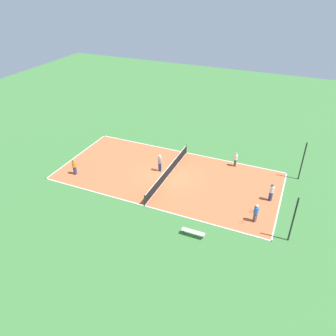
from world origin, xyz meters
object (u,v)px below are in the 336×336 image
player_near_blue (256,212)px  fence_post_back_right (293,220)px  bench (193,232)px  player_center_orange (74,166)px  tennis_net (168,171)px  player_far_white (272,191)px  tennis_ball_far_baseline (229,191)px  player_baseline_gray (160,162)px  fence_post_back_left (302,161)px  player_near_white (236,159)px  tennis_ball_midcourt (107,178)px

player_near_blue → fence_post_back_right: 3.01m
bench → player_center_orange: 13.67m
tennis_net → player_center_orange: size_ratio=6.06×
player_far_white → tennis_ball_far_baseline: bearing=-143.1°
player_baseline_gray → fence_post_back_left: (-3.90, 12.49, 0.85)m
bench → player_near_blue: player_near_blue is taller
bench → player_far_white: bearing=55.7°
player_near_blue → tennis_ball_far_baseline: player_near_blue is taller
player_center_orange → player_near_white: 15.61m
fence_post_back_right → player_near_white: bearing=-145.3°
tennis_net → player_baseline_gray: player_baseline_gray is taller
player_near_white → tennis_ball_far_baseline: 4.62m
player_far_white → tennis_ball_midcourt: bearing=-135.4°
player_baseline_gray → fence_post_back_left: fence_post_back_left is taller
player_center_orange → fence_post_back_right: (1.18, 19.70, 0.96)m
bench → tennis_ball_midcourt: bench is taller
player_near_blue → tennis_ball_far_baseline: 4.31m
tennis_ball_midcourt → tennis_net: bearing=117.2°
tennis_net → player_baseline_gray: 1.29m
player_near_blue → tennis_ball_midcourt: player_near_blue is taller
tennis_net → fence_post_back_right: fence_post_back_right is taller
player_center_orange → player_baseline_gray: bearing=130.4°
fence_post_back_right → player_near_blue: bearing=-112.1°
bench → player_near_blue: (-3.43, 3.86, 0.56)m
tennis_net → player_far_white: player_far_white is taller
fence_post_back_left → player_far_white: bearing=-23.5°
tennis_ball_midcourt → fence_post_back_right: 16.73m
bench → fence_post_back_left: fence_post_back_left is taller
player_far_white → player_near_blue: bearing=-67.5°
player_baseline_gray → tennis_ball_far_baseline: 7.11m
tennis_net → player_far_white: bearing=89.6°
tennis_ball_midcourt → bench: bearing=67.7°
tennis_ball_midcourt → player_far_white: bearing=100.0°
tennis_ball_midcourt → fence_post_back_left: 18.06m
player_near_blue → fence_post_back_left: bearing=-169.6°
tennis_net → fence_post_back_right: bearing=69.0°
player_far_white → player_baseline_gray: bearing=-148.4°
bench → player_near_white: 11.07m
player_baseline_gray → fence_post_back_right: fence_post_back_right is taller
player_near_white → tennis_ball_midcourt: (6.93, -10.52, -0.81)m
player_far_white → tennis_ball_far_baseline: player_far_white is taller
player_near_blue → player_baseline_gray: player_baseline_gray is taller
tennis_net → fence_post_back_left: fence_post_back_left is taller
player_far_white → fence_post_back_left: size_ratio=0.44×
tennis_net → bench: 8.35m
player_center_orange → player_near_white: (-7.52, 13.68, -0.08)m
player_center_orange → tennis_ball_midcourt: bearing=113.7°
bench → tennis_ball_far_baseline: 6.63m
player_far_white → fence_post_back_left: fence_post_back_left is taller
tennis_net → player_far_white: size_ratio=5.83×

